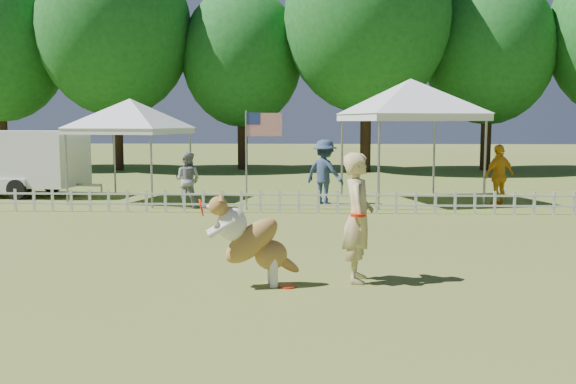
% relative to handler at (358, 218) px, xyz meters
% --- Properties ---
extents(ground, '(120.00, 120.00, 0.00)m').
position_rel_handler_xyz_m(ground, '(-1.31, 0.09, -0.96)').
color(ground, '#3A551A').
rests_on(ground, ground).
extents(picket_fence, '(22.00, 0.08, 0.60)m').
position_rel_handler_xyz_m(picket_fence, '(-1.31, 7.09, -0.66)').
color(picket_fence, silver).
rests_on(picket_fence, ground).
extents(handler, '(0.50, 0.72, 1.91)m').
position_rel_handler_xyz_m(handler, '(0.00, 0.00, 0.00)').
color(handler, tan).
rests_on(handler, ground).
extents(dog, '(1.35, 0.71, 1.33)m').
position_rel_handler_xyz_m(dog, '(-1.51, -0.37, -0.29)').
color(dog, brown).
rests_on(dog, ground).
extents(frisbee_on_turf, '(0.25, 0.25, 0.02)m').
position_rel_handler_xyz_m(frisbee_on_turf, '(-1.02, -0.40, -0.94)').
color(frisbee_on_turf, red).
rests_on(frisbee_on_turf, ground).
extents(canopy_tent_left, '(3.43, 3.43, 2.97)m').
position_rel_handler_xyz_m(canopy_tent_left, '(-6.13, 9.47, 0.53)').
color(canopy_tent_left, white).
rests_on(canopy_tent_left, ground).
extents(canopy_tent_right, '(4.23, 4.23, 3.54)m').
position_rel_handler_xyz_m(canopy_tent_right, '(2.13, 9.77, 0.81)').
color(canopy_tent_right, white).
rests_on(canopy_tent_right, ground).
extents(cargo_trailer, '(5.08, 2.78, 2.13)m').
position_rel_handler_xyz_m(cargo_trailer, '(-10.06, 10.68, 0.11)').
color(cargo_trailer, white).
rests_on(cargo_trailer, ground).
extents(flag_pole, '(1.02, 0.11, 2.66)m').
position_rel_handler_xyz_m(flag_pole, '(-2.49, 7.67, 0.37)').
color(flag_pole, gray).
rests_on(flag_pole, ground).
extents(spectator_a, '(0.88, 0.76, 1.54)m').
position_rel_handler_xyz_m(spectator_a, '(-4.16, 8.05, -0.19)').
color(spectator_a, gray).
rests_on(spectator_a, ground).
extents(spectator_b, '(1.38, 1.26, 1.86)m').
position_rel_handler_xyz_m(spectator_b, '(-0.38, 8.87, -0.03)').
color(spectator_b, navy).
rests_on(spectator_b, ground).
extents(spectator_c, '(1.09, 0.87, 1.74)m').
position_rel_handler_xyz_m(spectator_c, '(4.49, 8.73, -0.09)').
color(spectator_c, orange).
rests_on(spectator_c, ground).
extents(tree_left, '(7.40, 7.40, 12.00)m').
position_rel_handler_xyz_m(tree_left, '(-10.31, 21.59, 5.04)').
color(tree_left, '#154C19').
rests_on(tree_left, ground).
extents(tree_center_left, '(6.00, 6.00, 9.80)m').
position_rel_handler_xyz_m(tree_center_left, '(-4.31, 22.59, 3.94)').
color(tree_center_left, '#154C19').
rests_on(tree_center_left, ground).
extents(tree_center_right, '(7.60, 7.60, 12.60)m').
position_rel_handler_xyz_m(tree_center_right, '(1.69, 21.09, 5.34)').
color(tree_center_right, '#154C19').
rests_on(tree_center_right, ground).
extents(tree_right, '(6.20, 6.20, 10.40)m').
position_rel_handler_xyz_m(tree_right, '(7.69, 22.59, 4.24)').
color(tree_right, '#154C19').
rests_on(tree_right, ground).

